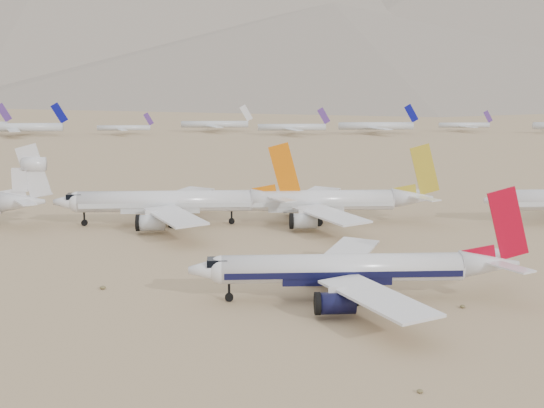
{
  "coord_description": "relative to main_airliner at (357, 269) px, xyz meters",
  "views": [
    {
      "loc": [
        -9.57,
        -104.24,
        34.47
      ],
      "look_at": [
        -1.1,
        52.28,
        7.0
      ],
      "focal_mm": 50.0,
      "sensor_mm": 36.0,
      "label": 1
    }
  ],
  "objects": [
    {
      "name": "distant_storage_row",
      "position": [
        -12.49,
        314.69,
        -0.34
      ],
      "size": [
        556.4,
        65.44,
        15.77
      ],
      "color": "silver",
      "rests_on": "ground"
    },
    {
      "name": "row2_orange_tail",
      "position": [
        -31.65,
        59.06,
        0.49
      ],
      "size": [
        52.69,
        51.54,
        18.79
      ],
      "color": "silver",
      "rests_on": "ground"
    },
    {
      "name": "main_airliner",
      "position": [
        0.0,
        0.0,
        0.0
      ],
      "size": [
        49.32,
        48.18,
        17.41
      ],
      "color": "silver",
      "rests_on": "ground"
    },
    {
      "name": "mountain_range",
      "position": [
        60.75,
        1641.29,
        185.53
      ],
      "size": [
        7354.0,
        3024.0,
        470.0
      ],
      "color": "slate",
      "rests_on": "ground"
    },
    {
      "name": "ground",
      "position": [
        -9.43,
        -6.72,
        -4.79
      ],
      "size": [
        7000.0,
        7000.0,
        0.0
      ],
      "primitive_type": "plane",
      "color": "#9A7A5A",
      "rests_on": "ground"
    },
    {
      "name": "row2_gold_tail",
      "position": [
        1.24,
        59.31,
        0.34
      ],
      "size": [
        51.52,
        50.38,
        18.34
      ],
      "color": "silver",
      "rests_on": "ground"
    }
  ]
}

